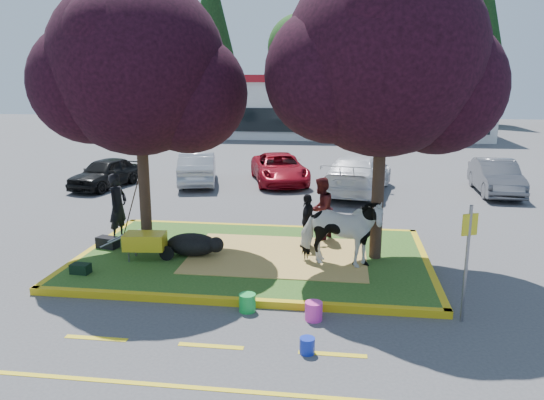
# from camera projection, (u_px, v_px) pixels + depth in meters

# --- Properties ---
(ground) EXTENTS (90.00, 90.00, 0.00)m
(ground) POSITION_uv_depth(u_px,v_px,m) (253.00, 260.00, 12.80)
(ground) COLOR #424244
(ground) RESTS_ON ground
(median_island) EXTENTS (8.00, 5.00, 0.15)m
(median_island) POSITION_uv_depth(u_px,v_px,m) (253.00, 257.00, 12.78)
(median_island) COLOR #275019
(median_island) RESTS_ON ground
(curb_near) EXTENTS (8.30, 0.16, 0.15)m
(curb_near) POSITION_uv_depth(u_px,v_px,m) (231.00, 302.00, 10.29)
(curb_near) COLOR gold
(curb_near) RESTS_ON ground
(curb_far) EXTENTS (8.30, 0.16, 0.15)m
(curb_far) POSITION_uv_depth(u_px,v_px,m) (268.00, 228.00, 15.27)
(curb_far) COLOR gold
(curb_far) RESTS_ON ground
(curb_left) EXTENTS (0.16, 5.30, 0.15)m
(curb_left) POSITION_uv_depth(u_px,v_px,m) (93.00, 250.00, 13.31)
(curb_left) COLOR gold
(curb_left) RESTS_ON ground
(curb_right) EXTENTS (0.16, 5.30, 0.15)m
(curb_right) POSITION_uv_depth(u_px,v_px,m) (427.00, 265.00, 12.26)
(curb_right) COLOR gold
(curb_right) RESTS_ON ground
(straw_bedding) EXTENTS (4.20, 3.00, 0.01)m
(straw_bedding) POSITION_uv_depth(u_px,v_px,m) (278.00, 255.00, 12.69)
(straw_bedding) COLOR tan
(straw_bedding) RESTS_ON median_island
(tree_purple_left) EXTENTS (5.06, 4.20, 6.51)m
(tree_purple_left) POSITION_uv_depth(u_px,v_px,m) (139.00, 75.00, 12.52)
(tree_purple_left) COLOR black
(tree_purple_left) RESTS_ON median_island
(tree_purple_right) EXTENTS (5.30, 4.40, 6.82)m
(tree_purple_right) POSITION_uv_depth(u_px,v_px,m) (385.00, 66.00, 11.55)
(tree_purple_right) COLOR black
(tree_purple_right) RESTS_ON median_island
(fire_lane_stripe_a) EXTENTS (1.10, 0.12, 0.01)m
(fire_lane_stripe_a) POSITION_uv_depth(u_px,v_px,m) (96.00, 338.00, 9.00)
(fire_lane_stripe_a) COLOR yellow
(fire_lane_stripe_a) RESTS_ON ground
(fire_lane_stripe_b) EXTENTS (1.10, 0.12, 0.01)m
(fire_lane_stripe_b) POSITION_uv_depth(u_px,v_px,m) (211.00, 346.00, 8.75)
(fire_lane_stripe_b) COLOR yellow
(fire_lane_stripe_b) RESTS_ON ground
(fire_lane_stripe_c) EXTENTS (1.10, 0.12, 0.01)m
(fire_lane_stripe_c) POSITION_uv_depth(u_px,v_px,m) (333.00, 354.00, 8.49)
(fire_lane_stripe_c) COLOR yellow
(fire_lane_stripe_c) RESTS_ON ground
(fire_lane_long) EXTENTS (6.00, 0.10, 0.01)m
(fire_lane_long) POSITION_uv_depth(u_px,v_px,m) (190.00, 387.00, 7.59)
(fire_lane_long) COLOR yellow
(fire_lane_long) RESTS_ON ground
(retail_building) EXTENTS (20.40, 8.40, 4.40)m
(retail_building) POSITION_uv_depth(u_px,v_px,m) (343.00, 105.00, 39.02)
(retail_building) COLOR silver
(retail_building) RESTS_ON ground
(treeline) EXTENTS (46.58, 7.80, 14.63)m
(treeline) POSITION_uv_depth(u_px,v_px,m) (336.00, 36.00, 47.15)
(treeline) COLOR black
(treeline) RESTS_ON ground
(cow) EXTENTS (2.01, 1.16, 1.60)m
(cow) POSITION_uv_depth(u_px,v_px,m) (340.00, 232.00, 11.79)
(cow) COLOR white
(cow) RESTS_ON median_island
(calf) EXTENTS (1.37, 0.97, 0.54)m
(calf) POSITION_uv_depth(u_px,v_px,m) (192.00, 244.00, 12.66)
(calf) COLOR black
(calf) RESTS_ON median_island
(handler) EXTENTS (0.52, 0.70, 1.74)m
(handler) POSITION_uv_depth(u_px,v_px,m) (118.00, 207.00, 13.80)
(handler) COLOR black
(handler) RESTS_ON median_island
(visitor_a) EXTENTS (0.88, 0.98, 1.65)m
(visitor_a) POSITION_uv_depth(u_px,v_px,m) (321.00, 209.00, 13.79)
(visitor_a) COLOR #471417
(visitor_a) RESTS_ON median_island
(visitor_b) EXTENTS (0.46, 0.84, 1.36)m
(visitor_b) POSITION_uv_depth(u_px,v_px,m) (308.00, 221.00, 13.19)
(visitor_b) COLOR black
(visitor_b) RESTS_ON median_island
(wheelbarrow) EXTENTS (1.69, 0.65, 0.64)m
(wheelbarrow) POSITION_uv_depth(u_px,v_px,m) (145.00, 242.00, 12.33)
(wheelbarrow) COLOR black
(wheelbarrow) RESTS_ON median_island
(gear_bag_dark) EXTENTS (0.59, 0.42, 0.27)m
(gear_bag_dark) POSITION_uv_depth(u_px,v_px,m) (108.00, 242.00, 13.25)
(gear_bag_dark) COLOR black
(gear_bag_dark) RESTS_ON median_island
(gear_bag_green) EXTENTS (0.42, 0.28, 0.22)m
(gear_bag_green) POSITION_uv_depth(u_px,v_px,m) (81.00, 269.00, 11.53)
(gear_bag_green) COLOR black
(gear_bag_green) RESTS_ON median_island
(sign_post) EXTENTS (0.29, 0.16, 2.17)m
(sign_post) POSITION_uv_depth(u_px,v_px,m) (467.00, 252.00, 9.34)
(sign_post) COLOR slate
(sign_post) RESTS_ON ground
(bucket_green) EXTENTS (0.40, 0.40, 0.34)m
(bucket_green) POSITION_uv_depth(u_px,v_px,m) (247.00, 303.00, 10.01)
(bucket_green) COLOR green
(bucket_green) RESTS_ON ground
(bucket_pink) EXTENTS (0.34, 0.34, 0.34)m
(bucket_pink) POSITION_uv_depth(u_px,v_px,m) (314.00, 311.00, 9.65)
(bucket_pink) COLOR #F937B2
(bucket_pink) RESTS_ON ground
(bucket_blue) EXTENTS (0.32, 0.32, 0.27)m
(bucket_blue) POSITION_uv_depth(u_px,v_px,m) (307.00, 346.00, 8.50)
(bucket_blue) COLOR #162DB3
(bucket_blue) RESTS_ON ground
(car_black) EXTENTS (2.09, 3.68, 1.18)m
(car_black) POSITION_uv_depth(u_px,v_px,m) (105.00, 173.00, 20.97)
(car_black) COLOR black
(car_black) RESTS_ON ground
(car_silver) EXTENTS (2.25, 4.22, 1.32)m
(car_silver) POSITION_uv_depth(u_px,v_px,m) (198.00, 168.00, 21.69)
(car_silver) COLOR #9EA1A5
(car_silver) RESTS_ON ground
(car_red) EXTENTS (3.10, 4.73, 1.21)m
(car_red) POSITION_uv_depth(u_px,v_px,m) (279.00, 168.00, 21.88)
(car_red) COLOR maroon
(car_red) RESTS_ON ground
(car_white) EXTENTS (3.01, 5.41, 1.48)m
(car_white) POSITION_uv_depth(u_px,v_px,m) (358.00, 174.00, 20.00)
(car_white) COLOR white
(car_white) RESTS_ON ground
(car_grey) EXTENTS (1.45, 3.91, 1.28)m
(car_grey) POSITION_uv_depth(u_px,v_px,m) (496.00, 177.00, 19.89)
(car_grey) COLOR #515358
(car_grey) RESTS_ON ground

